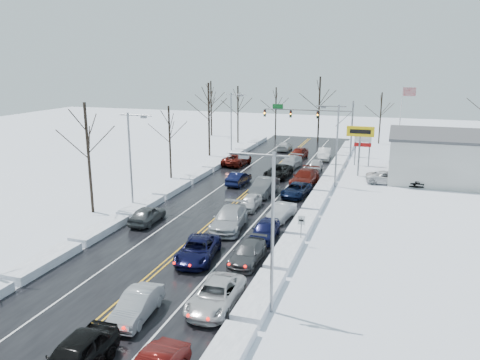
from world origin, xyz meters
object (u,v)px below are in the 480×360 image
(tires_plus_sign, at_px, (360,135))
(flagpole, at_px, (402,116))
(traffic_signal_mast, at_px, (317,117))
(oncoming_car_0, at_px, (239,185))

(tires_plus_sign, distance_m, flagpole, 14.79)
(traffic_signal_mast, xyz_separation_m, tires_plus_sign, (7.05, -12.00, -0.49))
(tires_plus_sign, relative_size, oncoming_car_0, 1.37)
(flagpole, bearing_deg, traffic_signal_mast, -170.27)
(traffic_signal_mast, bearing_deg, oncoming_car_0, -104.56)
(traffic_signal_mast, distance_m, tires_plus_sign, 13.92)
(tires_plus_sign, bearing_deg, traffic_signal_mast, 120.46)
(traffic_signal_mast, relative_size, tires_plus_sign, 2.21)
(traffic_signal_mast, xyz_separation_m, oncoming_car_0, (-5.32, -20.47, -5.48))
(oncoming_car_0, bearing_deg, traffic_signal_mast, -101.03)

